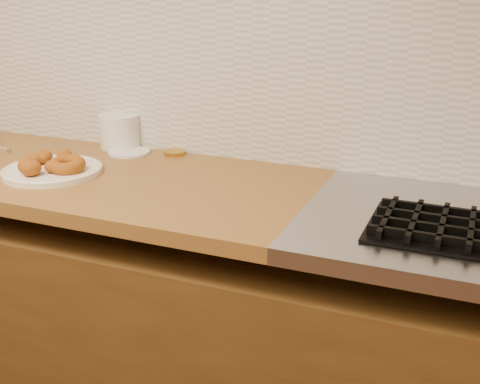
% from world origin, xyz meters
% --- Properties ---
extents(wall_back, '(4.00, 0.02, 2.70)m').
position_xyz_m(wall_back, '(0.00, 2.00, 1.35)').
color(wall_back, tan).
rests_on(wall_back, ground).
extents(base_cabinet, '(3.60, 0.60, 0.77)m').
position_xyz_m(base_cabinet, '(0.00, 1.69, 0.39)').
color(base_cabinet, '#523716').
rests_on(base_cabinet, floor).
extents(backsplash, '(3.60, 0.02, 0.60)m').
position_xyz_m(backsplash, '(0.00, 1.99, 1.20)').
color(backsplash, beige).
rests_on(backsplash, wall_back).
extents(donut_plate, '(0.28, 0.28, 0.02)m').
position_xyz_m(donut_plate, '(-0.26, 1.63, 0.91)').
color(donut_plate, silver).
rests_on(donut_plate, butcher_block).
extents(ring_donut, '(0.15, 0.15, 0.05)m').
position_xyz_m(ring_donut, '(-0.20, 1.62, 0.93)').
color(ring_donut, '#9B5813').
rests_on(ring_donut, donut_plate).
extents(fried_dough_chunks, '(0.16, 0.21, 0.05)m').
position_xyz_m(fried_dough_chunks, '(-0.28, 1.61, 0.94)').
color(fried_dough_chunks, '#9B5813').
rests_on(fried_dough_chunks, donut_plate).
extents(plastic_tub, '(0.14, 0.14, 0.11)m').
position_xyz_m(plastic_tub, '(-0.24, 1.95, 0.96)').
color(plastic_tub, silver).
rests_on(plastic_tub, butcher_block).
extents(tub_lid, '(0.17, 0.17, 0.01)m').
position_xyz_m(tub_lid, '(-0.17, 1.90, 0.90)').
color(tub_lid, silver).
rests_on(tub_lid, butcher_block).
extents(brass_jar_lid, '(0.08, 0.08, 0.01)m').
position_xyz_m(brass_jar_lid, '(-0.03, 1.94, 0.91)').
color(brass_jar_lid, gold).
rests_on(brass_jar_lid, butcher_block).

